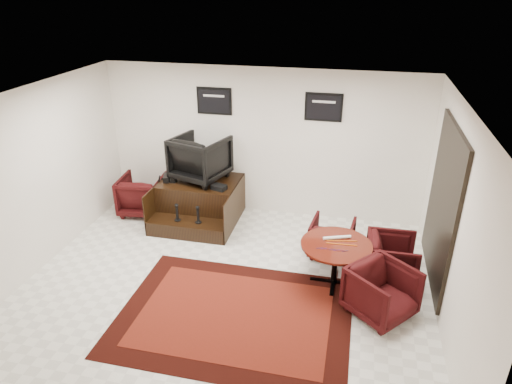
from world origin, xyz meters
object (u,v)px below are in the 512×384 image
Objects in this scene: shine_podium at (200,202)px; meeting_table at (336,249)px; table_chair_window at (392,256)px; table_chair_back at (332,236)px; armchair_side at (142,193)px; shine_chair at (200,156)px; table_chair_corner at (382,290)px.

shine_podium is 1.46× the size of meeting_table.
table_chair_back is at bearing 63.04° from table_chair_window.
shine_podium is at bearing 70.13° from table_chair_window.
armchair_side is (-1.17, -0.01, 0.07)m from shine_podium.
armchair_side reaches higher than meeting_table.
shine_chair is 0.88× the size of meeting_table.
meeting_table is at bearing 110.89° from table_chair_window.
shine_chair is at bearing 67.95° from table_chair_window.
armchair_side is 1.05× the size of table_chair_corner.
table_chair_window is 0.93m from table_chair_corner.
shine_podium reaches higher than table_chair_window.
shine_chair is at bearing -177.82° from armchair_side.
meeting_table is at bearing 103.81° from table_chair_back.
table_chair_window is (4.64, -1.17, -0.04)m from armchair_side.
shine_chair is at bearing 147.72° from meeting_table.
shine_podium is at bearing -9.42° from table_chair_back.
shine_podium is 3.91m from table_chair_corner.
armchair_side is 4.10m from meeting_table.
table_chair_back is 1.56m from table_chair_corner.
table_chair_corner is at bearing 168.41° from table_chair_window.
table_chair_window is (3.47, -1.18, 0.03)m from shine_podium.
table_chair_window is at bearing 176.28° from shine_chair.
shine_podium is 2.64m from table_chair_back.
shine_chair is at bearing -12.49° from table_chair_back.
table_chair_back is 0.87× the size of table_chair_corner.
meeting_table is 0.92m from table_chair_window.
meeting_table is (2.64, -1.52, 0.25)m from shine_podium.
armchair_side is at bearing 105.56° from table_chair_corner.
table_chair_corner is at bearing 163.09° from shine_chair.
table_chair_corner is at bearing -32.36° from shine_podium.
table_chair_corner is (3.30, -2.24, -0.82)m from shine_chair.
shine_chair is 4.08m from table_chair_corner.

